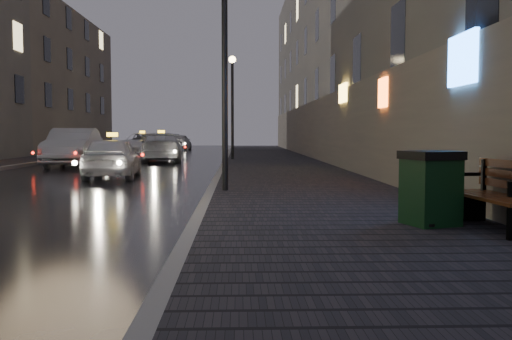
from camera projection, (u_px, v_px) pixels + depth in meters
The scene contains 16 objects.
ground at pixel (73, 248), 7.48m from camera, with size 120.00×120.00×0.00m, color black.
sidewalk at pixel (273, 161), 28.54m from camera, with size 4.60×58.00×0.15m, color black.
curb at pixel (225, 161), 28.47m from camera, with size 0.20×58.00×0.15m, color slate.
sidewalk_far at pixel (19, 162), 28.16m from camera, with size 2.40×58.00×0.15m, color black.
curb_far at pixel (46, 162), 28.20m from camera, with size 0.20×58.00×0.15m, color slate.
building_near at pixel (326, 44), 32.20m from camera, with size 1.80×50.00×13.00m, color #605B54.
building_far_c at pixel (43, 83), 45.61m from camera, with size 6.00×22.00×11.00m, color #6B6051.
lamp_near at pixel (225, 48), 13.29m from camera, with size 0.36×0.36×5.28m.
lamp_far at pixel (232, 94), 29.25m from camera, with size 0.36×0.36×5.28m.
bench at pixel (501, 195), 8.04m from camera, with size 0.79×1.96×0.98m.
trash_bin at pixel (431, 187), 8.43m from camera, with size 0.90×0.90×1.10m.
taxi_near at pixel (113, 157), 18.96m from camera, with size 1.63×4.06×1.38m, color silver.
car_left_mid at pixel (73, 147), 25.63m from camera, with size 1.82×5.23×1.72m, color #9D9DA4.
taxi_mid at pixel (161, 147), 29.69m from camera, with size 2.10×5.16×1.50m, color silver.
taxi_far at pixel (142, 144), 39.57m from camera, with size 2.49×5.40×1.50m, color silver.
car_far at pixel (180, 142), 48.66m from camera, with size 1.67×4.15×1.41m, color #A1A0A8.
Camera 1 is at (2.18, -7.47, 1.52)m, focal length 40.00 mm.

